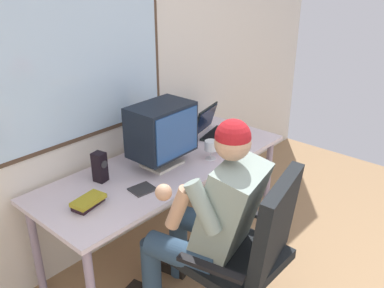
{
  "coord_description": "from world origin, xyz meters",
  "views": [
    {
      "loc": [
        -1.69,
        0.09,
        1.98
      ],
      "look_at": [
        -0.07,
        1.53,
        1.02
      ],
      "focal_mm": 38.44,
      "sensor_mm": 36.0,
      "label": 1
    }
  ],
  "objects": [
    {
      "name": "wall_rear",
      "position": [
        -0.01,
        2.3,
        1.37
      ],
      "size": [
        5.1,
        0.08,
        2.72
      ],
      "color": "silver",
      "rests_on": "ground"
    },
    {
      "name": "desk",
      "position": [
        0.09,
        1.89,
        0.65
      ],
      "size": [
        1.89,
        0.7,
        0.71
      ],
      "color": "#92849F",
      "rests_on": "ground"
    },
    {
      "name": "office_chair",
      "position": [
        -0.11,
        1.05,
        0.57
      ],
      "size": [
        0.68,
        0.6,
        1.0
      ],
      "color": "black",
      "rests_on": "ground"
    },
    {
      "name": "person_seated",
      "position": [
        -0.16,
        1.31,
        0.66
      ],
      "size": [
        0.6,
        0.85,
        1.27
      ],
      "color": "#2D4762",
      "rests_on": "ground"
    },
    {
      "name": "crt_monitor",
      "position": [
        0.05,
        1.9,
        0.97
      ],
      "size": [
        0.42,
        0.3,
        0.43
      ],
      "color": "beige",
      "rests_on": "desk"
    },
    {
      "name": "laptop",
      "position": [
        0.7,
        1.96,
        0.77
      ],
      "size": [
        0.38,
        0.36,
        0.23
      ],
      "color": "black",
      "rests_on": "desk"
    },
    {
      "name": "wine_glass",
      "position": [
        0.34,
        1.71,
        0.81
      ],
      "size": [
        0.09,
        0.09,
        0.14
      ],
      "color": "silver",
      "rests_on": "desk"
    },
    {
      "name": "desk_speaker",
      "position": [
        -0.36,
        2.03,
        0.81
      ],
      "size": [
        0.08,
        0.09,
        0.19
      ],
      "color": "black",
      "rests_on": "desk"
    },
    {
      "name": "book_stack",
      "position": [
        -0.59,
        1.84,
        0.74
      ],
      "size": [
        0.21,
        0.14,
        0.05
      ],
      "color": "black",
      "rests_on": "desk"
    },
    {
      "name": "cd_case",
      "position": [
        -0.27,
        1.75,
        0.72
      ],
      "size": [
        0.16,
        0.14,
        0.01
      ],
      "color": "#2F2F32",
      "rests_on": "desk"
    },
    {
      "name": "coffee_mug",
      "position": [
        0.5,
        1.72,
        0.76
      ],
      "size": [
        0.08,
        0.08,
        0.08
      ],
      "color": "maroon",
      "rests_on": "desk"
    }
  ]
}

